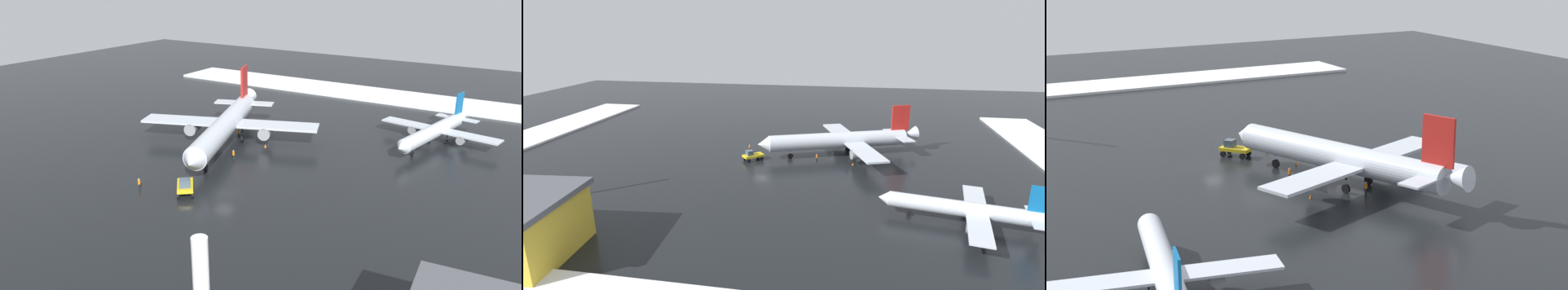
# 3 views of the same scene
# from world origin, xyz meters

# --- Properties ---
(ground_plane) EXTENTS (240.00, 240.00, 0.00)m
(ground_plane) POSITION_xyz_m (0.00, 0.00, 0.00)
(ground_plane) COLOR black
(snow_bank_right) EXTENTS (14.00, 116.00, 0.53)m
(snow_bank_right) POSITION_xyz_m (67.00, 0.00, 0.26)
(snow_bank_right) COLOR white
(snow_bank_right) RESTS_ON ground_plane
(airplane_foreground_jet) EXTENTS (37.46, 31.67, 11.55)m
(airplane_foreground_jet) POSITION_xyz_m (17.00, 11.75, 3.82)
(airplane_foreground_jet) COLOR silver
(airplane_foreground_jet) RESTS_ON ground_plane
(airplane_parked_portside) EXTENTS (25.97, 21.71, 7.75)m
(airplane_parked_portside) POSITION_xyz_m (37.24, -19.48, 2.56)
(airplane_parked_portside) COLOR silver
(airplane_parked_portside) RESTS_ON ground_plane
(pushback_tug) EXTENTS (4.95, 4.63, 2.50)m
(pushback_tug) POSITION_xyz_m (-2.88, 4.50, 1.28)
(pushback_tug) COLOR gold
(pushback_tug) RESTS_ON ground_plane
(ground_crew_mid_apron) EXTENTS (0.36, 0.36, 1.71)m
(ground_crew_mid_apron) POSITION_xyz_m (21.74, 12.26, 0.97)
(ground_crew_mid_apron) COLOR black
(ground_crew_mid_apron) RESTS_ON ground_plane
(ground_crew_near_tug) EXTENTS (0.36, 0.36, 1.71)m
(ground_crew_near_tug) POSITION_xyz_m (11.64, 6.46, 0.97)
(ground_crew_near_tug) COLOR black
(ground_crew_near_tug) RESTS_ON ground_plane
(ground_crew_by_nose_gear) EXTENTS (0.36, 0.36, 1.71)m
(ground_crew_by_nose_gear) POSITION_xyz_m (-5.21, 11.01, 0.97)
(ground_crew_by_nose_gear) COLOR black
(ground_crew_by_nose_gear) RESTS_ON ground_plane
(traffic_cone_near_nose) EXTENTS (0.36, 0.36, 0.55)m
(traffic_cone_near_nose) POSITION_xyz_m (5.61, 10.56, 0.28)
(traffic_cone_near_nose) COLOR orange
(traffic_cone_near_nose) RESTS_ON ground_plane
(traffic_cone_mid_line) EXTENTS (0.36, 0.36, 0.55)m
(traffic_cone_mid_line) POSITION_xyz_m (19.76, 5.31, 0.28)
(traffic_cone_mid_line) COLOR orange
(traffic_cone_mid_line) RESTS_ON ground_plane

